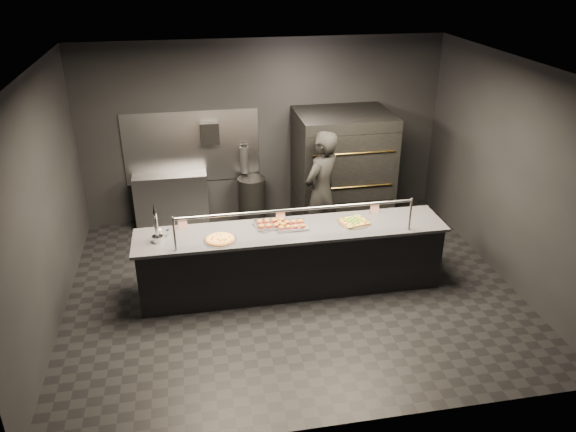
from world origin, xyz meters
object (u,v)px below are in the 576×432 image
object	(u,v)px
fire_extinguisher	(244,159)
worker	(321,193)
slider_tray_b	(291,225)
pizza_oven	(342,169)
beer_tap	(157,231)
round_pizza	(220,239)
slider_tray_a	(272,224)
prep_shelf	(172,200)
trash_bin	(252,200)
service_counter	(292,259)
towel_dispenser	(210,133)
square_pizza	(354,222)

from	to	relation	value
fire_extinguisher	worker	distance (m)	1.69
slider_tray_b	worker	distance (m)	1.17
pizza_oven	worker	world-z (taller)	pizza_oven
beer_tap	worker	world-z (taller)	worker
beer_tap	round_pizza	bearing A→B (deg)	-8.36
slider_tray_a	prep_shelf	bearing A→B (deg)	121.94
beer_tap	trash_bin	world-z (taller)	beer_tap
service_counter	slider_tray_a	bearing A→B (deg)	148.65
beer_tap	worker	xyz separation A→B (m)	(2.37, 1.08, -0.12)
fire_extinguisher	slider_tray_b	xyz separation A→B (m)	(0.35, -2.34, -0.11)
trash_bin	worker	world-z (taller)	worker
pizza_oven	beer_tap	distance (m)	3.51
prep_shelf	round_pizza	distance (m)	2.60
slider_tray_a	slider_tray_b	xyz separation A→B (m)	(0.25, -0.09, -0.00)
round_pizza	fire_extinguisher	bearing A→B (deg)	76.76
towel_dispenser	beer_tap	distance (m)	2.61
service_counter	slider_tray_a	world-z (taller)	service_counter
service_counter	worker	size ratio (longest dim) A/B	2.16
prep_shelf	slider_tray_b	distance (m)	2.81
slider_tray_b	slider_tray_a	bearing A→B (deg)	160.68
round_pizza	square_pizza	world-z (taller)	square_pizza
pizza_oven	prep_shelf	xyz separation A→B (m)	(-2.80, 0.42, -0.52)
slider_tray_a	square_pizza	size ratio (longest dim) A/B	1.20
worker	trash_bin	bearing A→B (deg)	-92.68
prep_shelf	fire_extinguisher	world-z (taller)	fire_extinguisher
slider_tray_a	slider_tray_b	distance (m)	0.26
pizza_oven	towel_dispenser	distance (m)	2.23
prep_shelf	towel_dispenser	size ratio (longest dim) A/B	3.43
slider_tray_b	trash_bin	xyz separation A→B (m)	(-0.26, 2.16, -0.55)
service_counter	square_pizza	xyz separation A→B (m)	(0.85, 0.02, 0.47)
fire_extinguisher	pizza_oven	bearing A→B (deg)	-17.89
round_pizza	trash_bin	distance (m)	2.53
towel_dispenser	round_pizza	xyz separation A→B (m)	(-0.05, -2.54, -0.61)
prep_shelf	worker	size ratio (longest dim) A/B	0.63
square_pizza	trash_bin	bearing A→B (deg)	116.83
slider_tray_a	worker	world-z (taller)	worker
round_pizza	slider_tray_b	world-z (taller)	slider_tray_b
fire_extinguisher	worker	size ratio (longest dim) A/B	0.27
slider_tray_b	square_pizza	distance (m)	0.85
square_pizza	worker	bearing A→B (deg)	101.40
pizza_oven	round_pizza	world-z (taller)	pizza_oven
trash_bin	pizza_oven	bearing A→B (deg)	-12.35
slider_tray_b	square_pizza	xyz separation A→B (m)	(0.85, -0.04, -0.01)
beer_tap	towel_dispenser	bearing A→B (deg)	71.27
square_pizza	trash_bin	world-z (taller)	square_pizza
round_pizza	worker	world-z (taller)	worker
slider_tray_b	square_pizza	world-z (taller)	slider_tray_b
fire_extinguisher	round_pizza	distance (m)	2.62
pizza_oven	slider_tray_b	bearing A→B (deg)	-123.17
trash_bin	beer_tap	bearing A→B (deg)	-122.90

